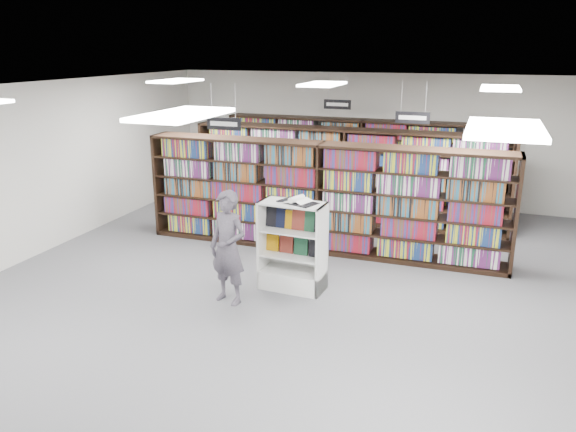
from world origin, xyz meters
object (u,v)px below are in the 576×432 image
(shopper, at_px, (228,248))
(bookshelf_row_near, at_px, (321,198))
(endcap_display, at_px, (293,259))
(open_book, at_px, (297,201))

(shopper, bearing_deg, bookshelf_row_near, 90.75)
(endcap_display, xyz_separation_m, shopper, (-0.77, -0.83, 0.39))
(open_book, height_order, shopper, shopper)
(bookshelf_row_near, xyz_separation_m, endcap_display, (0.10, -1.87, -0.56))
(open_book, relative_size, shopper, 0.39)
(bookshelf_row_near, xyz_separation_m, open_book, (0.17, -1.90, 0.45))
(shopper, bearing_deg, open_book, 58.35)
(bookshelf_row_near, distance_m, open_book, 1.96)
(bookshelf_row_near, height_order, open_book, bookshelf_row_near)
(bookshelf_row_near, height_order, shopper, bookshelf_row_near)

